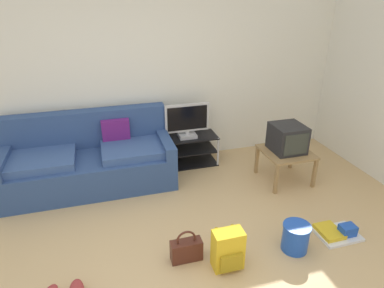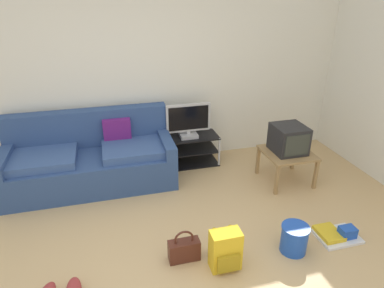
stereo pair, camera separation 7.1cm
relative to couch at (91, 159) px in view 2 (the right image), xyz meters
name	(u,v)px [view 2 (the right image)]	position (x,y,z in m)	size (l,w,h in m)	color
ground_plane	(175,284)	(0.68, -1.95, -0.34)	(9.00, 9.80, 0.02)	tan
wall_back	(134,70)	(0.68, 0.50, 1.02)	(9.00, 0.10, 2.70)	silver
couch	(91,159)	(0.00, 0.00, 0.00)	(2.10, 0.89, 0.91)	navy
tv_stand	(188,150)	(1.34, 0.17, -0.11)	(0.86, 0.41, 0.44)	black
flat_tv	(188,121)	(1.34, 0.15, 0.35)	(0.62, 0.22, 0.49)	#B2B2B7
side_table	(287,156)	(2.47, -0.63, 0.04)	(0.60, 0.60, 0.43)	#9E7A4C
crt_tv	(289,139)	(2.47, -0.61, 0.27)	(0.39, 0.42, 0.35)	#232326
backpack	(225,250)	(1.17, -1.88, -0.14)	(0.28, 0.24, 0.39)	gold
handbag	(184,249)	(0.83, -1.69, -0.22)	(0.30, 0.12, 0.33)	#4C2319
cleaning_bucket	(294,238)	(1.89, -1.85, -0.18)	(0.27, 0.27, 0.29)	blue
floor_tray	(337,234)	(2.43, -1.81, -0.29)	(0.42, 0.33, 0.14)	silver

